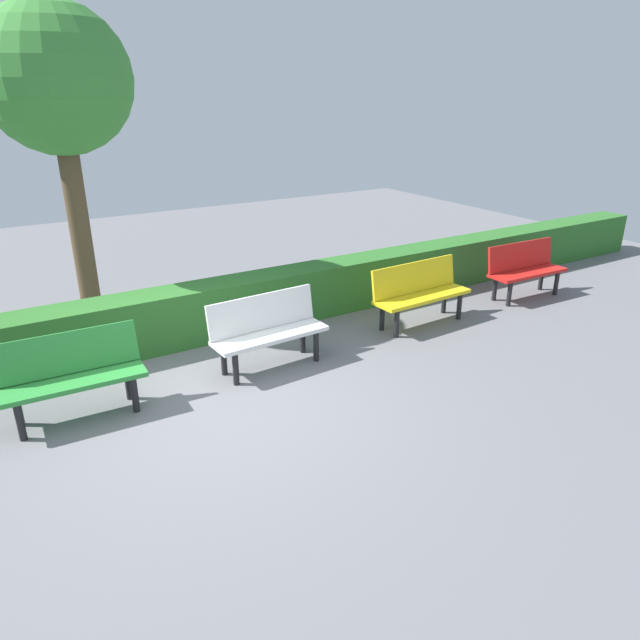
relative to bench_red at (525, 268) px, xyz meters
The scene contains 7 objects.
ground_plane 5.58m from the bench_red, ahead, with size 20.97×20.97×0.00m, color slate.
bench_red is the anchor object (origin of this frame).
bench_yellow 2.17m from the bench_red, ahead, with size 1.51×0.51×0.86m.
bench_white 4.60m from the bench_red, ahead, with size 1.41×0.52×0.86m.
bench_green 6.77m from the bench_red, ahead, with size 1.37×0.52×0.86m.
hedge_row 4.62m from the bench_red, 13.67° to the right, with size 16.97×0.54×0.74m, color #2D6B28.
tree_near 7.10m from the bench_red, 22.13° to the right, with size 1.84×1.84×4.14m.
Camera 1 is at (1.84, 5.14, 3.09)m, focal length 32.33 mm.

